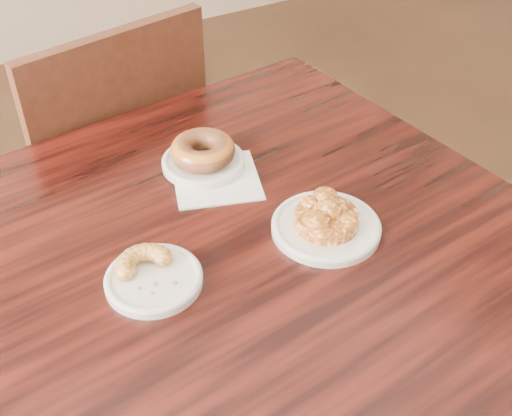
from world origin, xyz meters
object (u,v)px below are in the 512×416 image
chair_far (97,177)px  cruller_fragment (153,270)px  cafe_table (249,384)px  apple_fritter (327,217)px  glazed_donut (203,150)px

chair_far → cruller_fragment: (-0.10, -0.70, 0.33)m
cafe_table → chair_far: (-0.06, 0.68, 0.08)m
chair_far → cruller_fragment: chair_far is taller
cafe_table → apple_fritter: size_ratio=6.34×
chair_far → glazed_donut: chair_far is taller
apple_fritter → cruller_fragment: bearing=174.2°
chair_far → apple_fritter: chair_far is taller
glazed_donut → apple_fritter: 0.27m
cafe_table → glazed_donut: bearing=76.8°
chair_far → apple_fritter: size_ratio=6.33×
cafe_table → chair_far: chair_far is taller
cruller_fragment → apple_fritter: bearing=-5.8°
chair_far → apple_fritter: (0.17, -0.73, 0.33)m
cruller_fragment → chair_far: bearing=81.5°
glazed_donut → cruller_fragment: 0.29m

